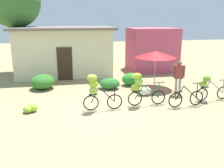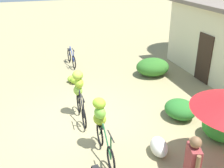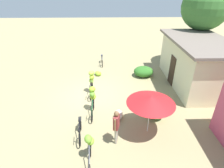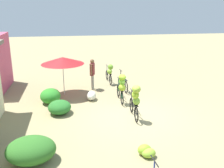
# 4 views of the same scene
# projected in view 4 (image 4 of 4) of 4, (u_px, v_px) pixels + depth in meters

# --- Properties ---
(ground_plane) EXTENTS (60.00, 60.00, 0.00)m
(ground_plane) POSITION_uv_depth(u_px,v_px,m) (132.00, 116.00, 10.89)
(ground_plane) COLOR #968960
(hedge_bush_front_left) EXTENTS (1.27, 1.48, 0.76)m
(hedge_bush_front_left) POSITION_uv_depth(u_px,v_px,m) (31.00, 150.00, 7.65)
(hedge_bush_front_left) COLOR #306C24
(hedge_bush_front_left) RESTS_ON ground
(hedge_bush_front_right) EXTENTS (1.08, 0.98, 0.57)m
(hedge_bush_front_right) POSITION_uv_depth(u_px,v_px,m) (60.00, 107.00, 11.10)
(hedge_bush_front_right) COLOR #297029
(hedge_bush_front_right) RESTS_ON ground
(hedge_bush_mid) EXTENTS (1.10, 0.95, 0.70)m
(hedge_bush_mid) POSITION_uv_depth(u_px,v_px,m) (50.00, 96.00, 12.29)
(hedge_bush_mid) COLOR #2F8C2A
(hedge_bush_mid) RESTS_ON ground
(market_umbrella) EXTENTS (2.16, 2.16, 1.99)m
(market_umbrella) POSITION_uv_depth(u_px,v_px,m) (63.00, 61.00, 13.00)
(market_umbrella) COLOR beige
(market_umbrella) RESTS_ON ground
(bicycle_near_pile) EXTENTS (1.63, 0.44, 1.51)m
(bicycle_near_pile) POSITION_uv_depth(u_px,v_px,m) (135.00, 99.00, 10.32)
(bicycle_near_pile) COLOR black
(bicycle_near_pile) RESTS_ON ground
(bicycle_center_loaded) EXTENTS (1.69, 0.37, 1.45)m
(bicycle_center_loaded) POSITION_uv_depth(u_px,v_px,m) (122.00, 86.00, 12.11)
(bicycle_center_loaded) COLOR black
(bicycle_center_loaded) RESTS_ON ground
(bicycle_by_shop) EXTENTS (1.67, 0.22, 1.01)m
(bicycle_by_shop) POSITION_uv_depth(u_px,v_px,m) (123.00, 84.00, 14.15)
(bicycle_by_shop) COLOR black
(bicycle_by_shop) RESTS_ON ground
(bicycle_rightmost) EXTENTS (1.71, 0.43, 1.20)m
(bicycle_rightmost) POSITION_uv_depth(u_px,v_px,m) (110.00, 72.00, 15.22)
(bicycle_rightmost) COLOR black
(bicycle_rightmost) RESTS_ON ground
(banana_pile_on_ground) EXTENTS (0.68, 0.63, 0.33)m
(banana_pile_on_ground) POSITION_uv_depth(u_px,v_px,m) (146.00, 151.00, 8.02)
(banana_pile_on_ground) COLOR olive
(banana_pile_on_ground) RESTS_ON ground
(produce_sack) EXTENTS (0.77, 0.57, 0.44)m
(produce_sack) POSITION_uv_depth(u_px,v_px,m) (92.00, 96.00, 12.72)
(produce_sack) COLOR silver
(produce_sack) RESTS_ON ground
(person_vendor) EXTENTS (0.56, 0.31, 1.70)m
(person_vendor) POSITION_uv_depth(u_px,v_px,m) (92.00, 71.00, 14.07)
(person_vendor) COLOR gray
(person_vendor) RESTS_ON ground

